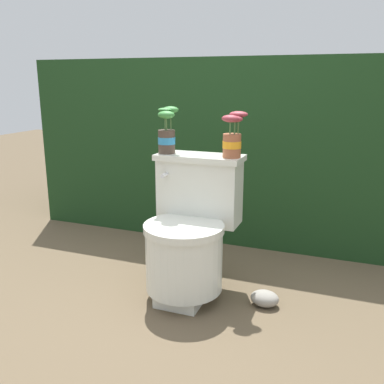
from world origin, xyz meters
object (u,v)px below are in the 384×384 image
(potted_plant_left, at_px, (167,133))
(garden_stone, at_px, (265,298))
(potted_plant_midleft, at_px, (233,137))
(toilet, at_px, (189,234))

(potted_plant_left, height_order, garden_stone, potted_plant_left)
(potted_plant_midleft, xyz_separation_m, garden_stone, (0.22, -0.13, -0.78))
(potted_plant_midleft, distance_m, garden_stone, 0.83)
(potted_plant_midleft, height_order, garden_stone, potted_plant_midleft)
(toilet, distance_m, potted_plant_left, 0.55)
(toilet, distance_m, garden_stone, 0.50)
(potted_plant_left, distance_m, garden_stone, 0.99)
(potted_plant_left, xyz_separation_m, garden_stone, (0.58, -0.13, -0.79))
(toilet, height_order, garden_stone, toilet)
(toilet, relative_size, potted_plant_midleft, 3.13)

